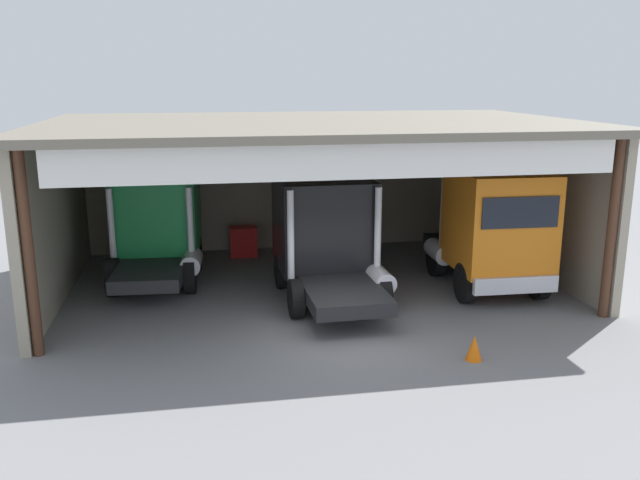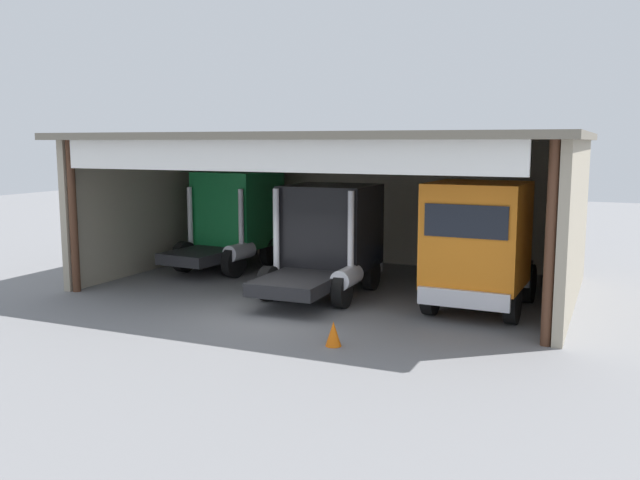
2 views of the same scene
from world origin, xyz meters
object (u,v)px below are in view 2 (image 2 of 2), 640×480
Objects in this scene: truck_black_center_right_bay at (328,236)px; tool_cart at (326,250)px; oil_drum at (438,261)px; truck_orange_left_bay at (479,244)px; truck_green_center_bay at (235,217)px; traffic_cone at (333,334)px.

tool_cart is (-2.01, 4.53, -1.21)m from truck_black_center_right_bay.
truck_black_center_right_bay is 5.10m from tool_cart.
tool_cart is (-4.32, 0.32, 0.07)m from oil_drum.
truck_orange_left_bay is at bearing -8.44° from truck_black_center_right_bay.
truck_green_center_bay is 5.76× the size of oil_drum.
truck_green_center_bay is 0.94× the size of truck_orange_left_bay.
traffic_cone is at bearing -90.23° from oil_drum.
truck_orange_left_bay is 9.42× the size of traffic_cone.
truck_black_center_right_bay reaches higher than traffic_cone.
truck_orange_left_bay is 5.28× the size of tool_cart.
truck_green_center_bay reaches higher than traffic_cone.
truck_green_center_bay is at bearing 151.42° from truck_black_center_right_bay.
truck_black_center_right_bay is 5.21× the size of tool_cart.
tool_cart is 10.42m from traffic_cone.
truck_green_center_bay reaches higher than truck_black_center_right_bay.
truck_black_center_right_bay reaches higher than oil_drum.
oil_drum is (6.99, 1.80, -1.39)m from truck_green_center_bay.
truck_green_center_bay is 9.73m from truck_orange_left_bay.
truck_green_center_bay is 5.26m from truck_black_center_right_bay.
truck_black_center_right_bay is at bearing -66.10° from tool_cart.
traffic_cone is (-2.31, -4.39, -1.56)m from truck_orange_left_bay.
truck_green_center_bay reaches higher than tool_cart.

